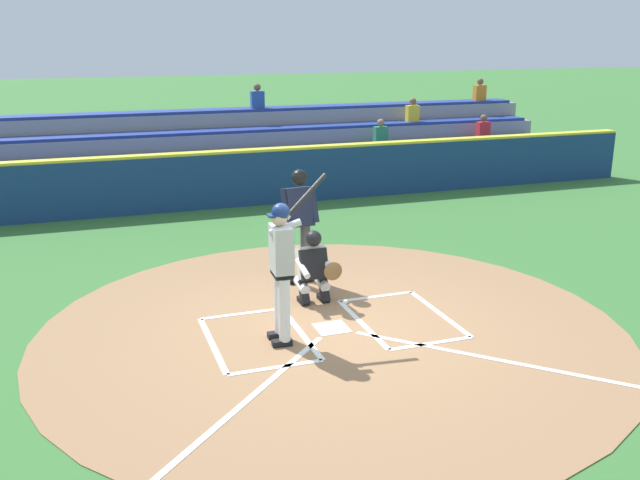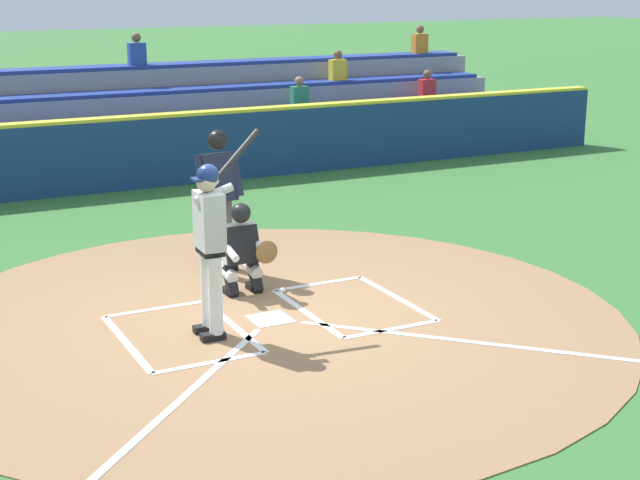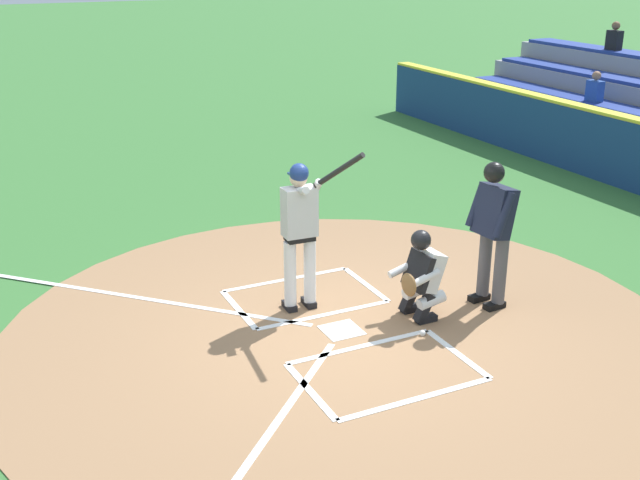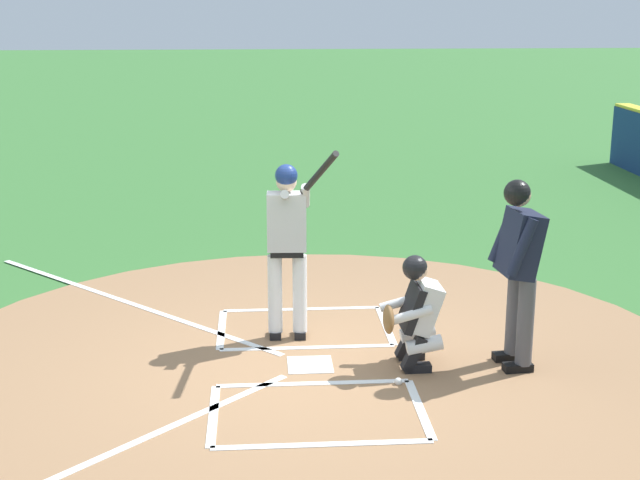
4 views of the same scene
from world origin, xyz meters
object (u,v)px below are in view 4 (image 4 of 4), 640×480
at_px(batter, 288,239).
at_px(catcher, 416,310).
at_px(plate_umpire, 519,261).
at_px(baseball, 398,382).

distance_m(batter, catcher, 1.54).
height_order(catcher, plate_umpire, plate_umpire).
bearing_deg(catcher, plate_umpire, -93.83).
bearing_deg(batter, plate_umpire, -112.57).
xyz_separation_m(catcher, plate_umpire, (-0.06, -0.97, 0.49)).
height_order(plate_umpire, baseball, plate_umpire).
distance_m(catcher, plate_umpire, 1.08).
xyz_separation_m(batter, catcher, (-0.83, -1.19, -0.51)).
xyz_separation_m(batter, plate_umpire, (-0.90, -2.16, -0.02)).
bearing_deg(baseball, batter, 37.60).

